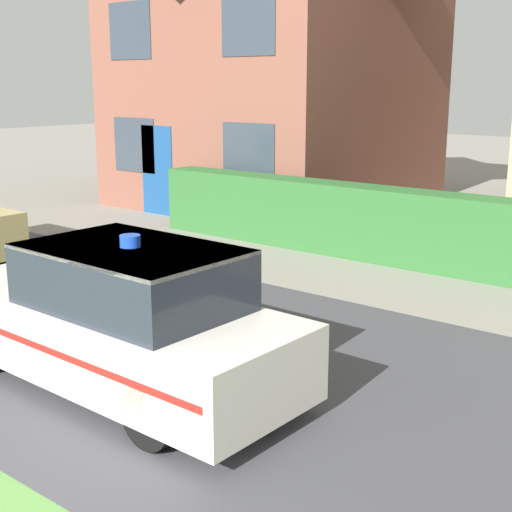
# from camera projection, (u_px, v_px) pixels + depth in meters

# --- Properties ---
(road_strip) EXTENTS (28.00, 5.72, 0.01)m
(road_strip) POSITION_uv_depth(u_px,v_px,m) (260.00, 375.00, 7.71)
(road_strip) COLOR #424247
(road_strip) RESTS_ON ground
(garden_hedge) EXTENTS (10.82, 0.71, 1.29)m
(garden_hedge) POSITION_uv_depth(u_px,v_px,m) (404.00, 227.00, 12.30)
(garden_hedge) COLOR #2D662D
(garden_hedge) RESTS_ON ground
(police_car) EXTENTS (4.36, 1.66, 1.63)m
(police_car) POSITION_uv_depth(u_px,v_px,m) (117.00, 319.00, 7.30)
(police_car) COLOR black
(police_car) RESTS_ON road_strip
(house_left) EXTENTS (6.82, 7.03, 7.87)m
(house_left) POSITION_uv_depth(u_px,v_px,m) (277.00, 45.00, 18.11)
(house_left) COLOR brown
(house_left) RESTS_ON ground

